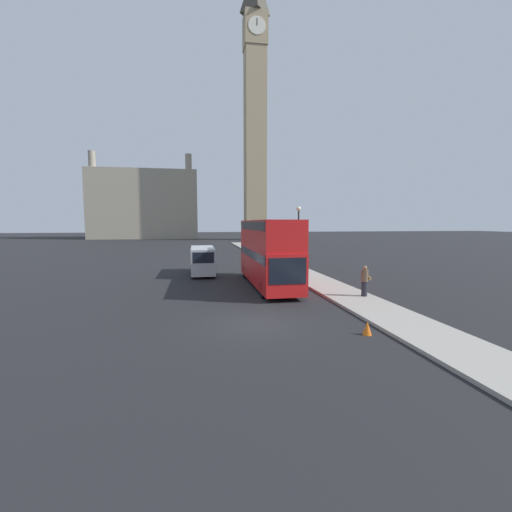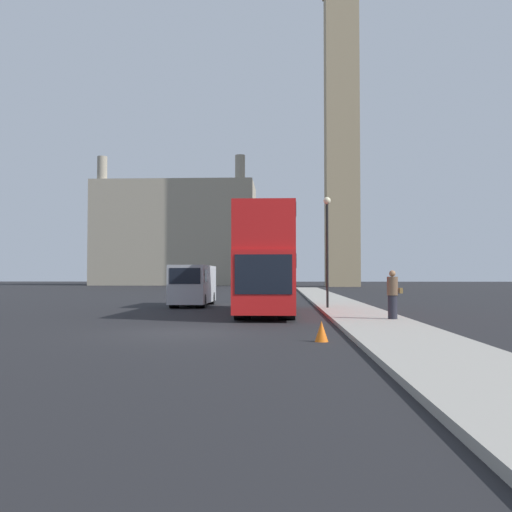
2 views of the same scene
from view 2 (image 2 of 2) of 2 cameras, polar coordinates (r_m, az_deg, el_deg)
ground_plane at (r=17.80m, az=-7.56°, el=-7.60°), size 300.00×300.00×0.00m
sidewalk_strip at (r=17.83m, az=13.45°, el=-7.31°), size 2.88×120.00×0.15m
clock_tower at (r=97.95m, az=8.51°, el=17.80°), size 5.64×5.81×68.01m
building_block_distant at (r=108.46m, az=-7.92°, el=2.15°), size 29.16×14.73×23.12m
red_double_decker_bus at (r=26.27m, az=1.12°, el=-0.20°), size 2.45×10.64×4.63m
white_van at (r=32.91m, az=-6.31°, el=-2.83°), size 1.97×5.83×2.33m
pedestrian at (r=21.72m, az=13.51°, el=-3.78°), size 0.56×0.40×1.80m
street_lamp at (r=28.91m, az=7.14°, el=2.15°), size 0.36×0.36×5.56m
traffic_cone at (r=15.31m, az=6.57°, el=-7.49°), size 0.36×0.36×0.55m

